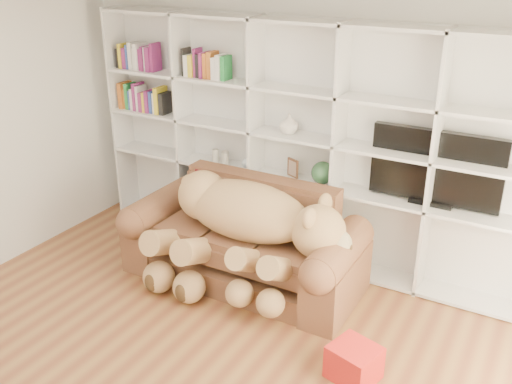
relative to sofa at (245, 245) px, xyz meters
The scene contains 14 objects.
ceiling 2.88m from the sofa, 82.90° to the right, with size 5.00×5.00×0.00m, color white.
wall_back 1.31m from the sofa, 76.00° to the left, with size 5.00×0.02×2.70m, color white.
bookshelf 1.18m from the sofa, 92.66° to the left, with size 4.43×0.35×2.40m.
sofa is the anchor object (origin of this frame).
teddy_bear 0.38m from the sofa, 65.43° to the right, with size 1.82×0.96×1.06m.
throw_pillow 0.64m from the sofa, 162.94° to the left, with size 0.43×0.14×0.43m, color #5D1010.
gift_box 1.66m from the sofa, 30.04° to the right, with size 0.34×0.31×0.27m, color red.
tv 1.88m from the sofa, 24.11° to the left, with size 1.14×0.18×0.67m.
picture_frame 0.90m from the sofa, 74.17° to the left, with size 0.15×0.03×0.18m, color #55311D.
green_vase 1.02m from the sofa, 51.99° to the left, with size 0.22×0.22×0.22m, color #2B5532.
figurine_tall 1.13m from the sofa, 138.93° to the left, with size 0.07×0.07×0.14m, color beige.
figurine_short 1.05m from the sofa, 133.65° to the left, with size 0.08×0.08×0.14m, color beige.
snow_globe 0.92m from the sofa, 118.83° to the left, with size 0.10×0.10×0.10m, color silver.
shelf_vase 1.24m from the sofa, 78.79° to the left, with size 0.19×0.19×0.20m, color beige.
Camera 1 is at (2.24, -2.46, 2.97)m, focal length 40.00 mm.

